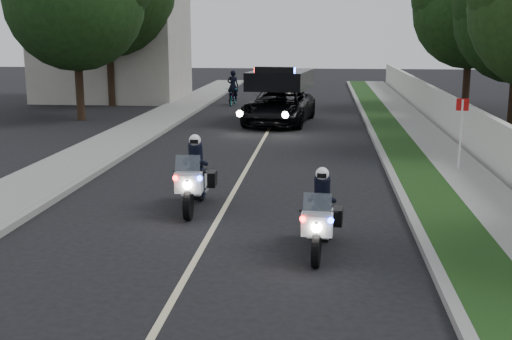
{
  "coord_description": "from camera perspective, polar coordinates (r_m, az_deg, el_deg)",
  "views": [
    {
      "loc": [
        2.17,
        -10.82,
        3.93
      ],
      "look_at": [
        0.77,
        2.69,
        1.0
      ],
      "focal_mm": 45.13,
      "sensor_mm": 36.0,
      "label": 1
    }
  ],
  "objects": [
    {
      "name": "ground",
      "position": [
        11.71,
        -5.14,
        -7.48
      ],
      "size": [
        120.0,
        120.0,
        0.0
      ],
      "primitive_type": "plane",
      "color": "black",
      "rests_on": "ground"
    },
    {
      "name": "curb_right",
      "position": [
        21.26,
        11.05,
        1.5
      ],
      "size": [
        0.2,
        60.0,
        0.15
      ],
      "primitive_type": "cube",
      "color": "gray",
      "rests_on": "ground"
    },
    {
      "name": "grass_verge",
      "position": [
        21.33,
        12.92,
        1.46
      ],
      "size": [
        1.2,
        60.0,
        0.16
      ],
      "primitive_type": "cube",
      "color": "#193814",
      "rests_on": "ground"
    },
    {
      "name": "sidewalk_right",
      "position": [
        21.53,
        16.35,
        1.37
      ],
      "size": [
        1.4,
        60.0,
        0.16
      ],
      "primitive_type": "cube",
      "color": "gray",
      "rests_on": "ground"
    },
    {
      "name": "property_wall",
      "position": [
        21.63,
        19.07,
        3.05
      ],
      "size": [
        0.22,
        60.0,
        1.5
      ],
      "primitive_type": "cube",
      "color": "beige",
      "rests_on": "ground"
    },
    {
      "name": "curb_left",
      "position": [
        22.08,
        -10.67,
        1.91
      ],
      "size": [
        0.2,
        60.0,
        0.15
      ],
      "primitive_type": "cube",
      "color": "gray",
      "rests_on": "ground"
    },
    {
      "name": "sidewalk_left",
      "position": [
        22.42,
        -13.36,
        1.95
      ],
      "size": [
        2.0,
        60.0,
        0.16
      ],
      "primitive_type": "cube",
      "color": "gray",
      "rests_on": "ground"
    },
    {
      "name": "building_far",
      "position": [
        38.78,
        -12.6,
        11.26
      ],
      "size": [
        8.0,
        6.0,
        7.0
      ],
      "primitive_type": "cube",
      "color": "#A8A396",
      "rests_on": "ground"
    },
    {
      "name": "lane_marking",
      "position": [
        21.3,
        -0.02,
        1.55
      ],
      "size": [
        0.12,
        50.0,
        0.01
      ],
      "primitive_type": "cube",
      "color": "#BFB78C",
      "rests_on": "ground"
    },
    {
      "name": "police_moto_left",
      "position": [
        14.63,
        -5.41,
        -3.47
      ],
      "size": [
        0.76,
        2.01,
        1.69
      ],
      "primitive_type": null,
      "rotation": [
        0.0,
        0.0,
        0.03
      ],
      "color": "silver",
      "rests_on": "ground"
    },
    {
      "name": "police_moto_right",
      "position": [
        11.88,
        5.69,
        -7.21
      ],
      "size": [
        0.79,
        1.88,
        1.55
      ],
      "primitive_type": null,
      "rotation": [
        0.0,
        0.0,
        -0.08
      ],
      "color": "silver",
      "rests_on": "ground"
    },
    {
      "name": "police_suv",
      "position": [
        28.14,
        2.05,
        4.14
      ],
      "size": [
        3.19,
        5.78,
        2.68
      ],
      "primitive_type": "imported",
      "rotation": [
        0.0,
        0.0,
        -0.12
      ],
      "color": "black",
      "rests_on": "ground"
    },
    {
      "name": "bicycle",
      "position": [
        35.35,
        -2.05,
        5.79
      ],
      "size": [
        0.69,
        1.82,
        0.94
      ],
      "primitive_type": "imported",
      "rotation": [
        0.0,
        0.0,
        -0.04
      ],
      "color": "black",
      "rests_on": "ground"
    },
    {
      "name": "cyclist",
      "position": [
        35.35,
        -2.05,
        5.79
      ],
      "size": [
        0.64,
        0.46,
        1.67
      ],
      "primitive_type": "imported",
      "rotation": [
        0.0,
        0.0,
        3.24
      ],
      "color": "black",
      "rests_on": "ground"
    },
    {
      "name": "sign_post",
      "position": [
        18.95,
        17.46,
        -0.36
      ],
      "size": [
        0.4,
        0.4,
        2.2
      ],
      "primitive_type": null,
      "rotation": [
        0.0,
        0.0,
        -0.17
      ],
      "color": "#B30C19",
      "rests_on": "ground"
    },
    {
      "name": "tree_right_c",
      "position": [
        28.58,
        21.65,
        3.41
      ],
      "size": [
        5.66,
        5.66,
        8.62
      ],
      "primitive_type": null,
      "rotation": [
        0.0,
        0.0,
        0.1
      ],
      "color": "#163410",
      "rests_on": "ground"
    },
    {
      "name": "tree_right_d",
      "position": [
        34.76,
        18.0,
        5.09
      ],
      "size": [
        6.89,
        6.89,
        9.61
      ],
      "primitive_type": null,
      "rotation": [
        0.0,
        0.0,
        -0.22
      ],
      "color": "#1B3C14",
      "rests_on": "ground"
    },
    {
      "name": "tree_left_near",
      "position": [
        30.25,
        -15.21,
        4.29
      ],
      "size": [
        6.38,
        6.38,
        10.2
      ],
      "primitive_type": null,
      "rotation": [
        0.0,
        0.0,
        0.04
      ],
      "color": "#183712",
      "rests_on": "ground"
    },
    {
      "name": "tree_left_far",
      "position": [
        35.85,
        -12.62,
        5.59
      ],
      "size": [
        8.85,
        8.85,
        11.98
      ],
      "primitive_type": null,
      "rotation": [
        0.0,
        0.0,
        0.27
      ],
      "color": "black",
      "rests_on": "ground"
    }
  ]
}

